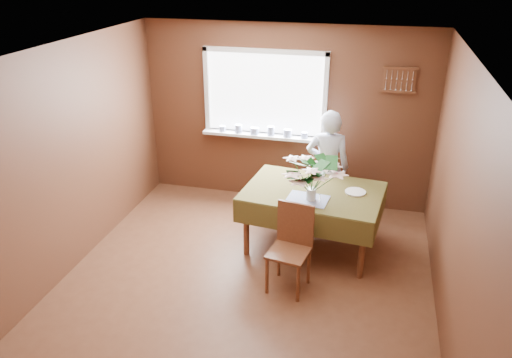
% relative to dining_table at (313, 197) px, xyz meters
% --- Properties ---
extents(floor, '(4.50, 4.50, 0.00)m').
position_rel_dining_table_xyz_m(floor, '(-0.58, -0.99, -0.68)').
color(floor, '#57301E').
rests_on(floor, ground).
extents(ceiling, '(4.50, 4.50, 0.00)m').
position_rel_dining_table_xyz_m(ceiling, '(-0.58, -0.99, 1.82)').
color(ceiling, white).
rests_on(ceiling, wall_back).
extents(wall_back, '(4.00, 0.00, 4.00)m').
position_rel_dining_table_xyz_m(wall_back, '(-0.58, 1.26, 0.57)').
color(wall_back, brown).
rests_on(wall_back, floor).
extents(wall_front, '(4.00, 0.00, 4.00)m').
position_rel_dining_table_xyz_m(wall_front, '(-0.58, -3.24, 0.57)').
color(wall_front, brown).
rests_on(wall_front, floor).
extents(wall_left, '(0.00, 4.50, 4.50)m').
position_rel_dining_table_xyz_m(wall_left, '(-2.58, -0.99, 0.57)').
color(wall_left, brown).
rests_on(wall_left, floor).
extents(wall_right, '(0.00, 4.50, 4.50)m').
position_rel_dining_table_xyz_m(wall_right, '(1.42, -0.99, 0.57)').
color(wall_right, brown).
rests_on(wall_right, floor).
extents(window_assembly, '(1.72, 0.20, 1.22)m').
position_rel_dining_table_xyz_m(window_assembly, '(-0.88, 1.21, 0.67)').
color(window_assembly, white).
rests_on(window_assembly, wall_back).
extents(spoon_rack, '(0.44, 0.05, 0.33)m').
position_rel_dining_table_xyz_m(spoon_rack, '(0.87, 1.23, 1.17)').
color(spoon_rack, brown).
rests_on(spoon_rack, wall_back).
extents(dining_table, '(1.71, 1.26, 0.78)m').
position_rel_dining_table_xyz_m(dining_table, '(0.00, 0.00, 0.00)').
color(dining_table, brown).
rests_on(dining_table, floor).
extents(chair_far, '(0.42, 0.42, 0.90)m').
position_rel_dining_table_xyz_m(chair_far, '(0.04, 0.84, -0.19)').
color(chair_far, brown).
rests_on(chair_far, floor).
extents(chair_near, '(0.47, 0.47, 0.95)m').
position_rel_dining_table_xyz_m(chair_near, '(-0.10, -0.80, -0.16)').
color(chair_near, brown).
rests_on(chair_near, floor).
extents(seated_woman, '(0.59, 0.41, 1.54)m').
position_rel_dining_table_xyz_m(seated_woman, '(0.08, 0.73, 0.09)').
color(seated_woman, white).
rests_on(seated_woman, floor).
extents(flower_bouquet, '(0.57, 0.57, 0.49)m').
position_rel_dining_table_xyz_m(flower_bouquet, '(0.01, -0.25, 0.41)').
color(flower_bouquet, white).
rests_on(flower_bouquet, dining_table).
extents(side_plate, '(0.29, 0.29, 0.01)m').
position_rel_dining_table_xyz_m(side_plate, '(0.49, 0.06, 0.10)').
color(side_plate, white).
rests_on(side_plate, dining_table).
extents(table_knife, '(0.04, 0.20, 0.00)m').
position_rel_dining_table_xyz_m(table_knife, '(0.10, -0.19, 0.10)').
color(table_knife, silver).
rests_on(table_knife, dining_table).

